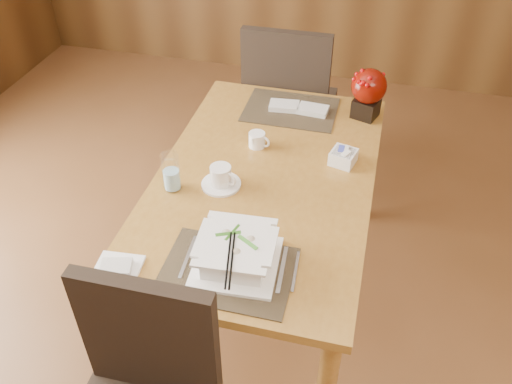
% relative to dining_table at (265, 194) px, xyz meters
% --- Properties ---
extents(dining_table, '(0.90, 1.50, 0.75)m').
position_rel_dining_table_xyz_m(dining_table, '(0.00, 0.00, 0.00)').
color(dining_table, '#A2702D').
rests_on(dining_table, ground).
extents(placemat_near, '(0.45, 0.33, 0.01)m').
position_rel_dining_table_xyz_m(placemat_near, '(0.00, -0.55, 0.10)').
color(placemat_near, black).
rests_on(placemat_near, dining_table).
extents(placemat_far, '(0.45, 0.33, 0.01)m').
position_rel_dining_table_xyz_m(placemat_far, '(0.00, 0.55, 0.10)').
color(placemat_far, black).
rests_on(placemat_far, dining_table).
extents(soup_setting, '(0.31, 0.31, 0.12)m').
position_rel_dining_table_xyz_m(soup_setting, '(0.02, -0.51, 0.15)').
color(soup_setting, white).
rests_on(soup_setting, dining_table).
extents(coffee_cup, '(0.16, 0.16, 0.09)m').
position_rel_dining_table_xyz_m(coffee_cup, '(-0.16, -0.10, 0.14)').
color(coffee_cup, white).
rests_on(coffee_cup, dining_table).
extents(water_glass, '(0.10, 0.10, 0.17)m').
position_rel_dining_table_xyz_m(water_glass, '(-0.35, -0.17, 0.18)').
color(water_glass, white).
rests_on(water_glass, dining_table).
extents(creamer_jug, '(0.12, 0.12, 0.07)m').
position_rel_dining_table_xyz_m(creamer_jug, '(-0.09, 0.21, 0.13)').
color(creamer_jug, white).
rests_on(creamer_jug, dining_table).
extents(sugar_caddy, '(0.12, 0.12, 0.06)m').
position_rel_dining_table_xyz_m(sugar_caddy, '(0.30, 0.17, 0.13)').
color(sugar_caddy, white).
rests_on(sugar_caddy, dining_table).
extents(berry_decor, '(0.17, 0.17, 0.25)m').
position_rel_dining_table_xyz_m(berry_decor, '(0.36, 0.58, 0.24)').
color(berry_decor, black).
rests_on(berry_decor, dining_table).
extents(napkins_far, '(0.29, 0.11, 0.03)m').
position_rel_dining_table_xyz_m(napkins_far, '(0.05, 0.55, 0.12)').
color(napkins_far, silver).
rests_on(napkins_far, dining_table).
extents(bread_plate, '(0.17, 0.17, 0.01)m').
position_rel_dining_table_xyz_m(bread_plate, '(-0.37, -0.64, 0.10)').
color(bread_plate, white).
rests_on(bread_plate, dining_table).
extents(far_chair, '(0.49, 0.50, 1.05)m').
position_rel_dining_table_xyz_m(far_chair, '(-0.08, 0.91, -0.06)').
color(far_chair, black).
rests_on(far_chair, ground).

